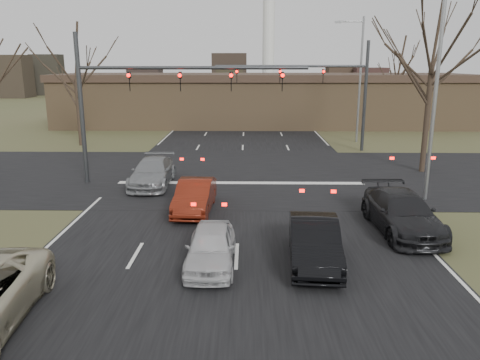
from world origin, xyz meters
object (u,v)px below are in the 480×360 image
object	(u,v)px
streetlight_right_far	(358,74)
mast_arm_far	(327,83)
streetlight_right_near	(433,82)
car_black_hatch	(314,241)
car_red_ahead	(195,196)
car_grey_ahead	(152,172)
car_charcoal_sedan	(402,213)
building	(263,99)
car_white_sedan	(211,247)
mast_arm_near	(142,90)

from	to	relation	value
streetlight_right_far	mast_arm_far	bearing A→B (deg)	-128.11
streetlight_right_near	car_black_hatch	xyz separation A→B (m)	(-6.25, -7.44, -4.84)
mast_arm_far	car_red_ahead	world-z (taller)	mast_arm_far
car_black_hatch	car_grey_ahead	xyz separation A→B (m)	(-7.33, 9.94, -0.02)
car_grey_ahead	streetlight_right_near	bearing A→B (deg)	-10.67
streetlight_right_near	streetlight_right_far	world-z (taller)	same
streetlight_right_near	car_charcoal_sedan	xyz separation A→B (m)	(-2.39, -4.41, -4.82)
building	car_white_sedan	world-z (taller)	building
building	car_red_ahead	bearing A→B (deg)	-97.54
mast_arm_far	streetlight_right_near	xyz separation A→B (m)	(2.64, -13.00, 0.57)
mast_arm_near	car_red_ahead	distance (m)	7.40
car_black_hatch	mast_arm_near	bearing A→B (deg)	130.54
streetlight_right_near	car_charcoal_sedan	size ratio (longest dim) A/B	1.90
car_red_ahead	building	bearing A→B (deg)	84.77
building	mast_arm_far	distance (m)	15.75
streetlight_right_far	car_grey_ahead	distance (m)	20.78
streetlight_right_far	car_black_hatch	size ratio (longest dim) A/B	2.22
mast_arm_far	car_white_sedan	bearing A→B (deg)	-108.65
mast_arm_near	car_grey_ahead	world-z (taller)	mast_arm_near
mast_arm_near	car_white_sedan	bearing A→B (deg)	-67.71
mast_arm_near	car_white_sedan	distance (m)	12.43
streetlight_right_far	car_grey_ahead	size ratio (longest dim) A/B	2.01
mast_arm_near	car_red_ahead	world-z (taller)	mast_arm_near
building	car_black_hatch	size ratio (longest dim) A/B	9.41
car_white_sedan	car_red_ahead	xyz separation A→B (m)	(-1.15, 5.75, 0.05)
mast_arm_far	car_charcoal_sedan	distance (m)	17.92
streetlight_right_far	car_grey_ahead	xyz separation A→B (m)	(-14.07, -14.50, -4.86)
building	car_grey_ahead	bearing A→B (deg)	-104.83
car_grey_ahead	mast_arm_far	bearing A→B (deg)	43.60
car_black_hatch	building	bearing A→B (deg)	94.68
building	streetlight_right_far	distance (m)	13.53
building	mast_arm_near	world-z (taller)	mast_arm_near
building	car_red_ahead	size ratio (longest dim) A/B	9.92
streetlight_right_near	car_red_ahead	world-z (taller)	streetlight_right_near
car_white_sedan	streetlight_right_near	bearing A→B (deg)	38.96
mast_arm_near	streetlight_right_far	world-z (taller)	streetlight_right_far
streetlight_right_far	car_red_ahead	distance (m)	22.64
building	mast_arm_near	bearing A→B (deg)	-106.13
building	mast_arm_far	bearing A→B (deg)	-74.42
building	car_red_ahead	world-z (taller)	building
car_charcoal_sedan	streetlight_right_far	bearing A→B (deg)	79.79
mast_arm_far	car_charcoal_sedan	world-z (taller)	mast_arm_far
building	streetlight_right_far	bearing A→B (deg)	-56.35
streetlight_right_near	car_red_ahead	size ratio (longest dim) A/B	2.34
mast_arm_near	car_charcoal_sedan	world-z (taller)	mast_arm_near
car_charcoal_sedan	car_grey_ahead	distance (m)	13.14
streetlight_right_far	car_red_ahead	bearing A→B (deg)	-120.72
streetlight_right_near	car_red_ahead	distance (m)	12.01
car_black_hatch	car_charcoal_sedan	bearing A→B (deg)	41.93
car_black_hatch	car_red_ahead	bearing A→B (deg)	133.68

